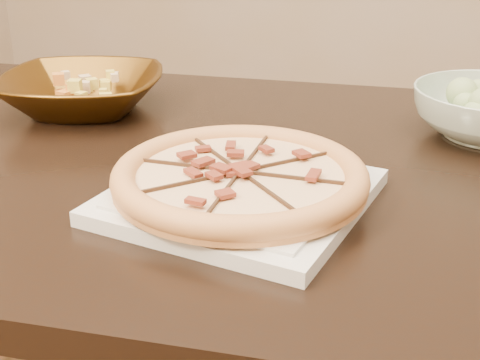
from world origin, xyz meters
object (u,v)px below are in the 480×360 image
Objects in this scene: plate at (240,195)px; pizza at (240,177)px; bronze_bowl at (83,92)px; dining_table at (200,226)px.

pizza is (-0.00, 0.00, 0.02)m from plate.
bronze_bowl reaches higher than pizza.
dining_table is at bearing 128.53° from pizza.
pizza reaches higher than dining_table.
dining_table is 0.21m from plate.
plate is 1.06× the size of pizza.
plate is 0.44m from bronze_bowl.
plate reaches higher than dining_table.
bronze_bowl is at bearing 153.11° from dining_table.
plate is at bearing -35.97° from bronze_bowl.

